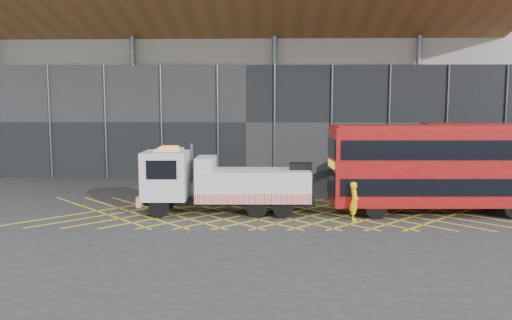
{
  "coord_description": "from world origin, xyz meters",
  "views": [
    {
      "loc": [
        3.77,
        -23.9,
        5.18
      ],
      "look_at": [
        3.0,
        1.5,
        2.4
      ],
      "focal_mm": 35.0,
      "sensor_mm": 36.0,
      "label": 1
    }
  ],
  "objects_px": {
    "bus_second": "(512,155)",
    "worker": "(354,201)",
    "bus_towed": "(441,165)",
    "recovery_truck": "(220,182)"
  },
  "relations": [
    {
      "from": "bus_towed",
      "to": "bus_second",
      "type": "height_order",
      "value": "bus_towed"
    },
    {
      "from": "bus_second",
      "to": "worker",
      "type": "xyz_separation_m",
      "value": [
        -10.15,
        -6.77,
        -1.43
      ]
    },
    {
      "from": "bus_towed",
      "to": "worker",
      "type": "distance_m",
      "value": 4.84
    },
    {
      "from": "recovery_truck",
      "to": "bus_towed",
      "type": "distance_m",
      "value": 10.57
    },
    {
      "from": "worker",
      "to": "bus_second",
      "type": "bearing_deg",
      "value": -47.4
    },
    {
      "from": "bus_second",
      "to": "worker",
      "type": "height_order",
      "value": "bus_second"
    },
    {
      "from": "worker",
      "to": "recovery_truck",
      "type": "bearing_deg",
      "value": 87.16
    },
    {
      "from": "recovery_truck",
      "to": "bus_towed",
      "type": "height_order",
      "value": "bus_towed"
    },
    {
      "from": "bus_towed",
      "to": "worker",
      "type": "bearing_deg",
      "value": -162.04
    },
    {
      "from": "recovery_truck",
      "to": "bus_towed",
      "type": "xyz_separation_m",
      "value": [
        10.54,
        0.27,
        0.84
      ]
    }
  ]
}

